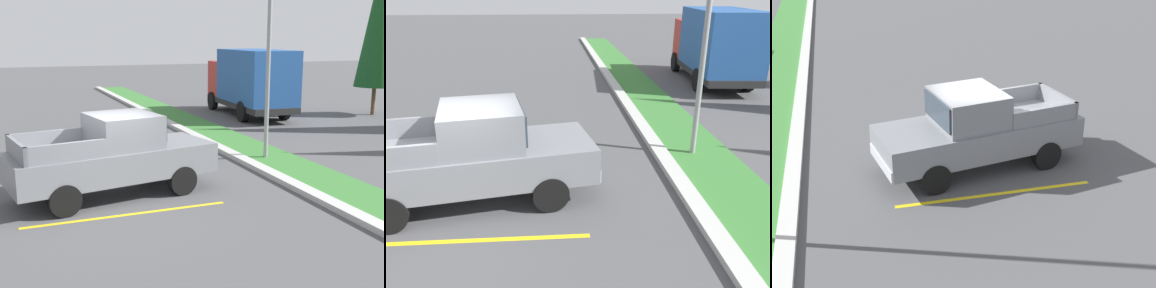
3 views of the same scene
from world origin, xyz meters
The scene contains 8 objects.
ground_plane centered at (0.00, 0.00, 0.00)m, with size 120.00×120.00×0.00m, color #4C4C4F.
parking_line_near centered at (-2.01, 0.28, 0.00)m, with size 0.12×4.80×0.01m, color yellow.
parking_line_far centered at (1.09, 0.28, 0.00)m, with size 0.12×4.80×0.01m, color yellow.
curb_strip centered at (0.00, 5.00, 0.07)m, with size 56.00×0.40×0.15m, color #B2B2AD.
grass_median centered at (0.00, 6.10, 0.03)m, with size 56.00×1.80×0.06m, color #387533.
pickup_truck_main centered at (-0.47, 0.33, 1.04)m, with size 2.81×5.48×2.10m.
cargo_truck_distant centered at (-11.04, 9.77, 1.85)m, with size 6.96×2.93×3.40m.
street_light centered at (-2.54, 5.74, 3.94)m, with size 0.24×1.49×6.79m.
Camera 2 is at (7.31, 1.99, 4.36)m, focal length 37.13 mm.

